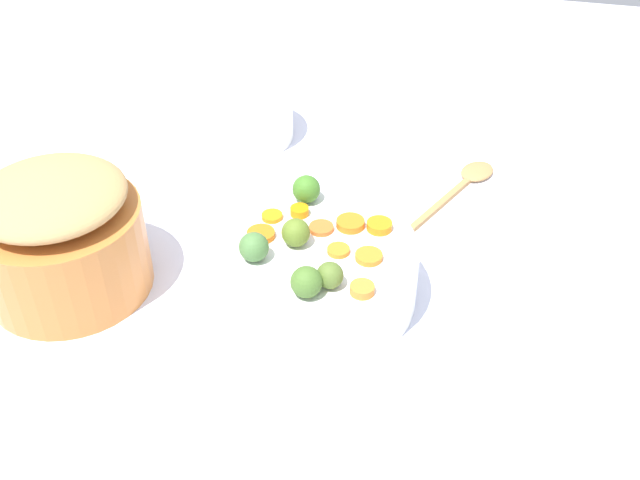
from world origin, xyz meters
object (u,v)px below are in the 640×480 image
metal_pot (64,250)px  casserole_dish (236,114)px  wooden_spoon (466,182)px  serving_bowl_carrots (320,273)px

metal_pot → casserole_dish: bearing=78.6°
metal_pot → wooden_spoon: (0.51, 0.38, -0.06)m
wooden_spoon → casserole_dish: 0.42m
serving_bowl_carrots → metal_pot: 0.34m
casserole_dish → wooden_spoon: bearing=-8.3°
metal_pot → wooden_spoon: metal_pot is taller
metal_pot → serving_bowl_carrots: bearing=9.2°
wooden_spoon → serving_bowl_carrots: bearing=-117.1°
wooden_spoon → casserole_dish: size_ratio=1.24×
serving_bowl_carrots → wooden_spoon: size_ratio=1.02×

